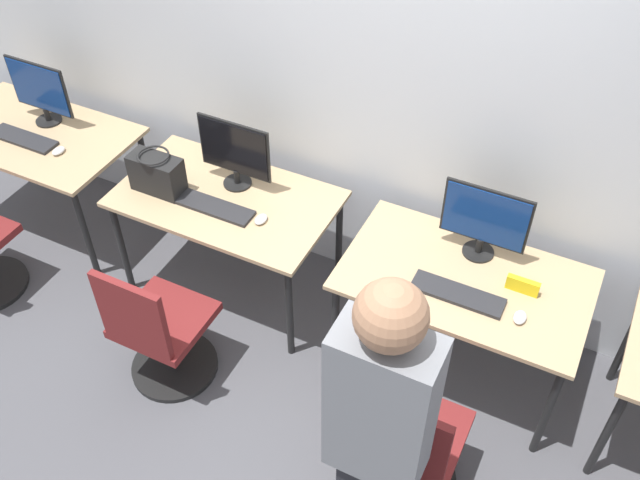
% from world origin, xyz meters
% --- Properties ---
extents(ground_plane, '(20.00, 20.00, 0.00)m').
position_xyz_m(ground_plane, '(0.00, 0.00, 0.00)').
color(ground_plane, '#4C4C51').
extents(wall_back, '(12.00, 0.05, 2.80)m').
position_xyz_m(wall_back, '(0.00, 0.85, 1.40)').
color(wall_back, silver).
rests_on(wall_back, ground_plane).
extents(desk_far_left, '(1.22, 0.73, 0.71)m').
position_xyz_m(desk_far_left, '(-2.10, 0.36, 0.64)').
color(desk_far_left, tan).
rests_on(desk_far_left, ground_plane).
extents(monitor_far_left, '(0.44, 0.16, 0.41)m').
position_xyz_m(monitor_far_left, '(-2.10, 0.50, 0.93)').
color(monitor_far_left, black).
rests_on(monitor_far_left, desk_far_left).
extents(keyboard_far_left, '(0.45, 0.13, 0.02)m').
position_xyz_m(keyboard_far_left, '(-2.10, 0.27, 0.72)').
color(keyboard_far_left, '#262628').
rests_on(keyboard_far_left, desk_far_left).
extents(mouse_far_left, '(0.06, 0.09, 0.03)m').
position_xyz_m(mouse_far_left, '(-1.81, 0.27, 0.73)').
color(mouse_far_left, silver).
rests_on(mouse_far_left, desk_far_left).
extents(desk_left, '(1.22, 0.73, 0.71)m').
position_xyz_m(desk_left, '(-0.70, 0.36, 0.64)').
color(desk_left, tan).
rests_on(desk_left, ground_plane).
extents(monitor_left, '(0.44, 0.16, 0.41)m').
position_xyz_m(monitor_left, '(-0.70, 0.50, 0.93)').
color(monitor_left, black).
rests_on(monitor_left, desk_left).
extents(keyboard_left, '(0.45, 0.13, 0.02)m').
position_xyz_m(keyboard_left, '(-0.70, 0.25, 0.72)').
color(keyboard_left, '#262628').
rests_on(keyboard_left, desk_left).
extents(mouse_left, '(0.06, 0.09, 0.03)m').
position_xyz_m(mouse_left, '(-0.42, 0.27, 0.73)').
color(mouse_left, silver).
rests_on(mouse_left, desk_left).
extents(office_chair_left, '(0.48, 0.48, 0.88)m').
position_xyz_m(office_chair_left, '(-0.67, -0.39, 0.36)').
color(office_chair_left, black).
rests_on(office_chair_left, ground_plane).
extents(desk_right, '(1.22, 0.73, 0.71)m').
position_xyz_m(desk_right, '(0.70, 0.36, 0.64)').
color(desk_right, tan).
rests_on(desk_right, ground_plane).
extents(monitor_right, '(0.44, 0.16, 0.41)m').
position_xyz_m(monitor_right, '(0.70, 0.57, 0.93)').
color(monitor_right, black).
rests_on(monitor_right, desk_right).
extents(keyboard_right, '(0.45, 0.13, 0.02)m').
position_xyz_m(keyboard_right, '(0.70, 0.23, 0.72)').
color(keyboard_right, '#262628').
rests_on(keyboard_right, desk_right).
extents(mouse_right, '(0.06, 0.09, 0.03)m').
position_xyz_m(mouse_right, '(1.01, 0.22, 0.73)').
color(mouse_right, silver).
rests_on(mouse_right, desk_right).
extents(office_chair_right, '(0.48, 0.48, 0.88)m').
position_xyz_m(office_chair_right, '(0.74, -0.44, 0.36)').
color(office_chair_right, black).
rests_on(office_chair_right, ground_plane).
extents(person_right, '(0.36, 0.23, 1.78)m').
position_xyz_m(person_right, '(0.71, -0.81, 0.99)').
color(person_right, '#232328').
rests_on(person_right, ground_plane).
extents(handbag, '(0.30, 0.18, 0.25)m').
position_xyz_m(handbag, '(-1.07, 0.25, 0.83)').
color(handbag, black).
rests_on(handbag, desk_left).
extents(placard_right, '(0.16, 0.03, 0.08)m').
position_xyz_m(placard_right, '(0.97, 0.40, 0.75)').
color(placard_right, yellow).
rests_on(placard_right, desk_right).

